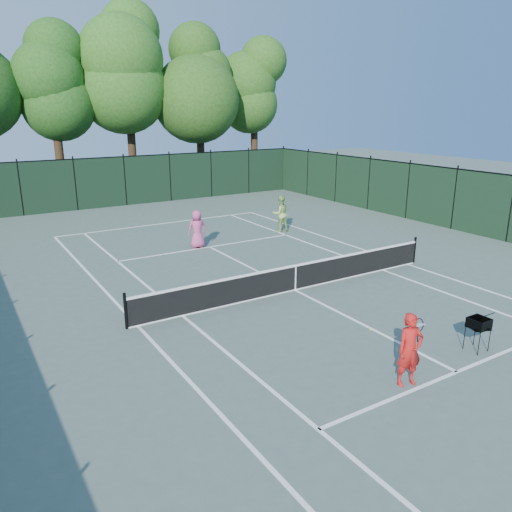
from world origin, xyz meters
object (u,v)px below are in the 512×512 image
coach (410,350)px  ball_hopper (479,323)px  loose_ball_midcourt (371,329)px  player_green (280,214)px  player_pink (197,229)px

coach → ball_hopper: coach is taller
coach → loose_ball_midcourt: (1.30, 2.45, -0.81)m
coach → loose_ball_midcourt: 2.89m
ball_hopper → loose_ball_midcourt: 2.76m
player_green → ball_hopper: bearing=84.7°
coach → loose_ball_midcourt: coach is taller
player_green → coach: bearing=74.2°
coach → loose_ball_midcourt: size_ratio=24.76×
ball_hopper → player_pink: bearing=117.7°
player_pink → player_green: size_ratio=0.94×
coach → player_green: player_green is taller
player_pink → coach: bearing=96.6°
player_pink → loose_ball_midcourt: size_ratio=24.66×
coach → ball_hopper: (2.74, 0.20, -0.11)m
player_green → loose_ball_midcourt: 11.76m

